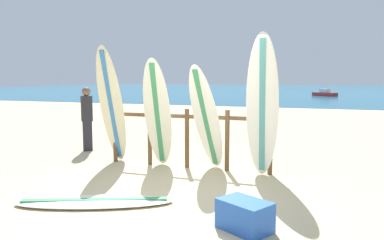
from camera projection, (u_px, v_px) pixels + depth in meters
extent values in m
plane|color=#D3BC8C|center=(171.00, 200.00, 5.46)|extent=(120.00, 120.00, 0.00)
cube|color=#196B93|center=(309.00, 89.00, 59.80)|extent=(120.00, 80.00, 0.01)
cylinder|color=brown|center=(115.00, 134.00, 7.91)|extent=(0.09, 0.09, 1.18)
cylinder|color=brown|center=(150.00, 136.00, 7.64)|extent=(0.09, 0.09, 1.18)
cylinder|color=brown|center=(187.00, 138.00, 7.37)|extent=(0.09, 0.09, 1.18)
cylinder|color=brown|center=(227.00, 141.00, 7.09)|extent=(0.09, 0.09, 1.18)
cylinder|color=brown|center=(270.00, 143.00, 6.82)|extent=(0.09, 0.09, 1.18)
cylinder|color=brown|center=(187.00, 116.00, 7.32)|extent=(3.39, 0.08, 0.08)
ellipsoid|color=beige|center=(112.00, 106.00, 7.53)|extent=(0.63, 0.99, 2.43)
cube|color=#3372B2|center=(112.00, 106.00, 7.53)|extent=(0.22, 0.87, 2.24)
ellipsoid|color=white|center=(158.00, 114.00, 7.22)|extent=(0.65, 0.89, 2.17)
cube|color=#388C59|center=(158.00, 114.00, 7.22)|extent=(0.21, 0.77, 2.00)
ellipsoid|color=white|center=(206.00, 119.00, 6.92)|extent=(0.67, 1.10, 2.04)
cube|color=#388C59|center=(206.00, 119.00, 6.92)|extent=(0.24, 0.97, 1.89)
ellipsoid|color=white|center=(262.00, 108.00, 6.44)|extent=(0.63, 0.75, 2.56)
cube|color=teal|center=(262.00, 108.00, 6.44)|extent=(0.17, 0.67, 2.36)
ellipsoid|color=white|center=(95.00, 202.00, 5.26)|extent=(2.30, 1.40, 0.07)
cube|color=#388C59|center=(95.00, 202.00, 5.26)|extent=(1.94, 0.88, 0.08)
cube|color=#26262D|center=(88.00, 136.00, 9.10)|extent=(0.24, 0.24, 0.74)
cube|color=#26262D|center=(87.00, 109.00, 9.02)|extent=(0.29, 0.29, 0.62)
sphere|color=brown|center=(86.00, 92.00, 8.98)|extent=(0.21, 0.21, 0.21)
cube|color=#B22D28|center=(325.00, 94.00, 37.35)|extent=(2.49, 2.33, 0.35)
cube|color=silver|center=(325.00, 91.00, 37.31)|extent=(1.11, 1.09, 0.36)
cube|color=blue|center=(245.00, 216.00, 4.34)|extent=(0.72, 0.64, 0.36)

